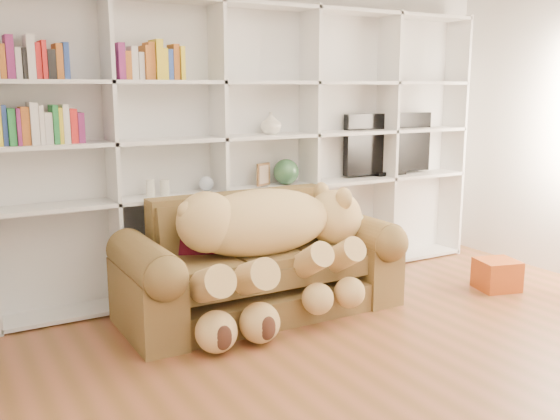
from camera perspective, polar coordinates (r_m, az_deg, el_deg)
floor at (r=3.90m, az=15.80°, el=-15.35°), size 5.00×5.00×0.00m
wall_back at (r=5.53m, az=-2.33°, el=7.41°), size 5.00×0.02×2.70m
bookshelf at (r=5.30m, az=-3.94°, el=6.76°), size 4.43×0.35×2.40m
sofa at (r=4.82m, az=-1.97°, el=-5.42°), size 2.12×0.92×0.89m
teddy_bear at (r=4.59m, az=-1.06°, el=-2.46°), size 1.69×0.90×0.98m
throw_pillow at (r=4.69m, az=-7.76°, el=-2.21°), size 0.42×0.34×0.39m
gift_box at (r=5.69m, az=19.21°, el=-5.60°), size 0.39×0.38×0.26m
tv at (r=6.20m, az=9.86°, el=5.90°), size 1.01×0.18×0.60m
picture_frame at (r=5.39m, az=-1.54°, el=3.28°), size 0.15×0.08×0.19m
green_vase at (r=5.50m, az=0.55°, el=3.51°), size 0.23×0.23×0.23m
figurine_tall at (r=5.00m, az=-11.77°, el=1.98°), size 0.07×0.07×0.14m
figurine_short at (r=5.04m, az=-10.50°, el=2.03°), size 0.09×0.09×0.13m
snow_globe at (r=5.16m, az=-6.76°, el=2.41°), size 0.12×0.12×0.12m
shelf_vase at (r=5.38m, az=-0.84°, el=7.95°), size 0.20×0.20×0.19m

